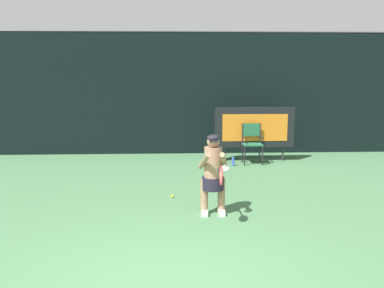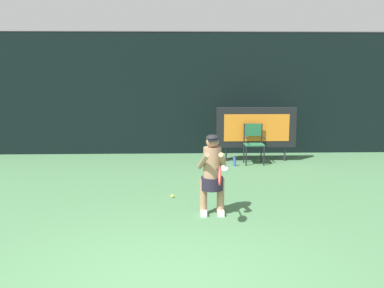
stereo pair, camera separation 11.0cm
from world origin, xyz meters
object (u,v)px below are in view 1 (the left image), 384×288
tennis_player (213,172)px  umpire_chair (252,141)px  scoreboard (254,127)px  water_bottle (233,161)px  tennis_ball_loose (172,196)px  tennis_racket (221,175)px

tennis_player → umpire_chair: bearing=71.0°
scoreboard → umpire_chair: 0.49m
scoreboard → tennis_player: size_ratio=1.56×
water_bottle → tennis_ball_loose: size_ratio=3.90×
scoreboard → water_bottle: scoreboard is taller
water_bottle → tennis_player: bearing=-103.0°
scoreboard → tennis_racket: (-1.51, -5.19, -0.10)m
tennis_ball_loose → tennis_player: bearing=-55.2°
tennis_player → tennis_ball_loose: bearing=124.8°
tennis_player → tennis_racket: tennis_player is taller
scoreboard → umpire_chair: bearing=-109.0°
tennis_player → tennis_ball_loose: size_ratio=20.77×
tennis_player → water_bottle: bearing=77.0°
umpire_chair → tennis_player: bearing=-109.0°
tennis_racket → water_bottle: bearing=65.7°
tennis_ball_loose → umpire_chair: bearing=55.9°
tennis_ball_loose → scoreboard: bearing=57.2°
umpire_chair → water_bottle: (-0.55, -0.31, -0.50)m
scoreboard → water_bottle: (-0.67, -0.65, -0.82)m
water_bottle → tennis_racket: tennis_racket is taller
umpire_chair → tennis_player: 4.47m
umpire_chair → tennis_ball_loose: size_ratio=15.88×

